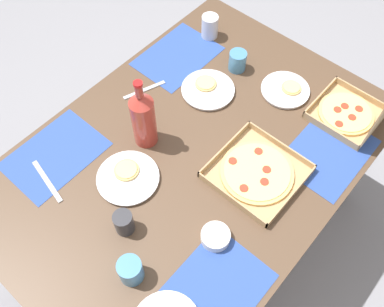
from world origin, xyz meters
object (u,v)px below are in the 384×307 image
(soda_bottle, at_px, (143,118))
(pizza_box_edge_far, at_px, (355,112))
(plate_middle, at_px, (286,90))
(cup_spare, at_px, (210,26))
(pizza_box_center, at_px, (257,172))
(cup_clear_left, at_px, (237,61))
(cup_clear_right, at_px, (124,222))
(condiment_bowl, at_px, (215,237))
(plate_far_right, at_px, (128,177))
(cup_dark, at_px, (131,270))
(plate_far_left, at_px, (208,89))

(soda_bottle, bearing_deg, pizza_box_edge_far, 137.97)
(plate_middle, bearing_deg, cup_spare, -96.29)
(pizza_box_center, xyz_separation_m, cup_clear_left, (-0.37, -0.38, 0.03))
(cup_clear_right, xyz_separation_m, cup_spare, (-0.92, -0.39, 0.01))
(plate_middle, distance_m, cup_spare, 0.46)
(pizza_box_center, xyz_separation_m, condiment_bowl, (0.30, 0.05, 0.01))
(plate_far_right, distance_m, cup_clear_right, 0.20)
(plate_middle, xyz_separation_m, cup_clear_right, (0.87, -0.06, 0.04))
(pizza_box_center, xyz_separation_m, cup_spare, (-0.45, -0.61, 0.04))
(cup_clear_left, relative_size, cup_spare, 0.82)
(cup_spare, bearing_deg, condiment_bowl, 40.99)
(cup_clear_left, height_order, cup_dark, cup_dark)
(plate_middle, relative_size, soda_bottle, 0.63)
(cup_dark, height_order, cup_spare, cup_spare)
(plate_far_right, distance_m, cup_clear_left, 0.70)
(cup_clear_right, bearing_deg, pizza_box_edge_far, 159.46)
(cup_spare, height_order, condiment_bowl, cup_spare)
(plate_far_left, relative_size, cup_dark, 2.37)
(cup_clear_right, distance_m, cup_spare, 1.00)
(pizza_box_center, distance_m, cup_dark, 0.57)
(plate_far_left, distance_m, cup_clear_right, 0.68)
(plate_middle, relative_size, cup_dark, 2.15)
(plate_far_left, bearing_deg, pizza_box_center, 64.26)
(pizza_box_edge_far, xyz_separation_m, plate_far_right, (0.78, -0.48, -0.04))
(plate_far_left, relative_size, condiment_bowl, 2.26)
(pizza_box_edge_far, relative_size, cup_clear_left, 3.28)
(cup_clear_left, distance_m, condiment_bowl, 0.80)
(condiment_bowl, bearing_deg, cup_clear_right, -56.25)
(pizza_box_edge_far, distance_m, condiment_bowl, 0.76)
(plate_far_left, xyz_separation_m, cup_spare, (-0.26, -0.21, 0.04))
(plate_middle, bearing_deg, pizza_box_edge_far, 100.93)
(condiment_bowl, bearing_deg, plate_far_right, -85.55)
(cup_clear_right, bearing_deg, cup_spare, -156.81)
(soda_bottle, bearing_deg, condiment_bowl, 73.06)
(condiment_bowl, bearing_deg, cup_dark, -24.54)
(soda_bottle, distance_m, condiment_bowl, 0.50)
(cup_clear_left, xyz_separation_m, cup_spare, (-0.08, -0.22, 0.01))
(cup_clear_right, bearing_deg, pizza_box_center, 155.67)
(plate_far_left, distance_m, cup_dark, 0.82)
(pizza_box_edge_far, height_order, plate_far_left, pizza_box_edge_far)
(plate_far_right, bearing_deg, pizza_box_center, 133.48)
(plate_far_right, distance_m, soda_bottle, 0.22)
(plate_far_left, bearing_deg, cup_clear_right, 15.65)
(pizza_box_edge_far, bearing_deg, cup_spare, -89.69)
(soda_bottle, relative_size, condiment_bowl, 3.25)
(cup_clear_right, height_order, condiment_bowl, cup_clear_right)
(pizza_box_center, height_order, plate_far_left, pizza_box_center)
(cup_clear_right, relative_size, cup_spare, 0.84)
(plate_far_left, bearing_deg, cup_clear_left, 176.23)
(cup_clear_right, height_order, cup_dark, cup_dark)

